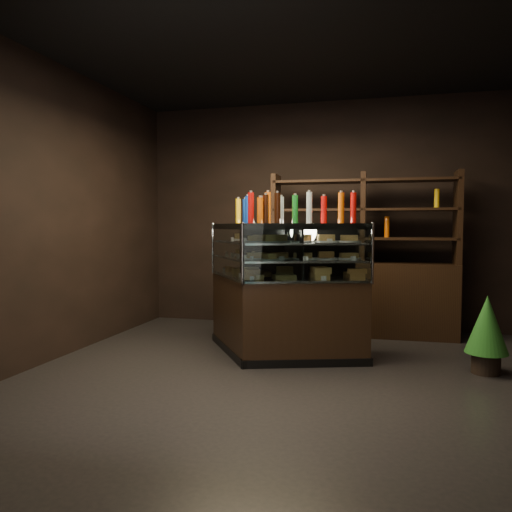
# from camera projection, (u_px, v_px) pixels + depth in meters

# --- Properties ---
(ground) EXTENTS (5.00, 5.00, 0.00)m
(ground) POSITION_uv_depth(u_px,v_px,m) (296.00, 381.00, 4.33)
(ground) COLOR black
(ground) RESTS_ON ground
(room_shell) EXTENTS (5.02, 5.02, 3.01)m
(room_shell) POSITION_uv_depth(u_px,v_px,m) (297.00, 156.00, 4.22)
(room_shell) COLOR black
(room_shell) RESTS_ON ground
(display_case) EXTENTS (1.87, 1.42, 1.39)m
(display_case) POSITION_uv_depth(u_px,v_px,m) (277.00, 311.00, 5.20)
(display_case) COLOR black
(display_case) RESTS_ON ground
(food_display) EXTENTS (1.55, 1.08, 0.43)m
(food_display) POSITION_uv_depth(u_px,v_px,m) (277.00, 252.00, 5.16)
(food_display) COLOR #DB994E
(food_display) RESTS_ON display_case
(bottles_top) EXTENTS (1.39, 0.94, 0.30)m
(bottles_top) POSITION_uv_depth(u_px,v_px,m) (278.00, 210.00, 5.14)
(bottles_top) COLOR #D8590A
(bottles_top) RESTS_ON display_case
(potted_conifer) EXTENTS (0.38, 0.38, 0.81)m
(potted_conifer) POSITION_uv_depth(u_px,v_px,m) (487.00, 323.00, 4.55)
(potted_conifer) COLOR black
(potted_conifer) RESTS_ON ground
(back_shelving) EXTENTS (2.25, 0.46, 2.00)m
(back_shelving) POSITION_uv_depth(u_px,v_px,m) (362.00, 286.00, 6.16)
(back_shelving) COLOR black
(back_shelving) RESTS_ON ground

